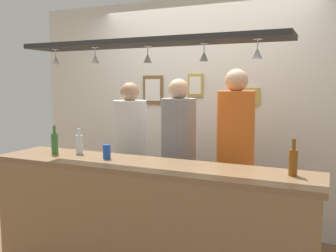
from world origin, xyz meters
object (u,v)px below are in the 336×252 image
Objects in this scene: picture_frame_lower_pair at (246,96)px; picture_frame_caricature at (153,90)px; bottle_soda_clear at (79,144)px; person_middle_grey_shirt at (178,148)px; person_left_white_patterned_shirt at (130,146)px; bottle_beer_green_import at (55,143)px; drink_can at (107,152)px; person_right_orange_shirt at (235,146)px; picture_frame_crest at (195,85)px; bottle_beer_amber_tall at (293,161)px.

picture_frame_caricature is at bearing 180.00° from picture_frame_lower_pair.
person_middle_grey_shirt is at bearing 39.13° from bottle_soda_clear.
bottle_beer_green_import is (-0.38, -0.70, 0.11)m from person_left_white_patterned_shirt.
picture_frame_lower_pair reaches higher than drink_can.
drink_can is (-0.37, -0.68, 0.05)m from person_middle_grey_shirt.
person_middle_grey_shirt is 0.56m from person_right_orange_shirt.
person_right_orange_shirt reaches higher than drink_can.
person_middle_grey_shirt is 0.77m from drink_can.
person_right_orange_shirt is (0.56, 0.00, 0.06)m from person_middle_grey_shirt.
drink_can is 1.68m from picture_frame_lower_pair.
person_middle_grey_shirt is 0.95× the size of person_right_orange_shirt.
picture_frame_crest reaches higher than person_middle_grey_shirt.
bottle_beer_green_import is 0.87× the size of picture_frame_lower_pair.
bottle_beer_green_import is 0.54m from drink_can.
person_left_white_patterned_shirt is 0.91m from picture_frame_caricature.
person_left_white_patterned_shirt is at bearing -145.65° from picture_frame_lower_pair.
bottle_beer_amber_tall is 1.86m from picture_frame_crest.
picture_frame_lower_pair is at bearing 0.00° from picture_frame_crest.
picture_frame_crest is at bearing 0.00° from picture_frame_caricature.
picture_frame_caricature reaches higher than drink_can.
picture_frame_caricature is (0.10, 1.29, 0.46)m from bottle_soda_clear.
person_left_white_patterned_shirt is 4.84× the size of picture_frame_caricature.
person_right_orange_shirt is at bearing -47.45° from picture_frame_crest.
picture_frame_crest reaches higher than drink_can.
bottle_soda_clear is 0.88× the size of picture_frame_crest.
person_left_white_patterned_shirt is 1.10m from person_right_orange_shirt.
picture_frame_lower_pair is (1.21, 1.29, 0.41)m from bottle_soda_clear.
bottle_soda_clear is at bearing -155.31° from person_right_orange_shirt.
picture_frame_crest is (0.83, 1.40, 0.51)m from bottle_beer_green_import.
person_middle_grey_shirt is 1.09m from picture_frame_caricature.
person_left_white_patterned_shirt is 13.49× the size of drink_can.
person_middle_grey_shirt is at bearing 61.14° from drink_can.
person_right_orange_shirt is at bearing -84.32° from picture_frame_lower_pair.
person_left_white_patterned_shirt is 6.33× the size of bottle_beer_green_import.
person_left_white_patterned_shirt is 6.33× the size of bottle_beer_amber_tall.
person_right_orange_shirt is 5.88× the size of picture_frame_lower_pair.
bottle_soda_clear is at bearing 29.31° from bottle_beer_green_import.
bottle_soda_clear is 0.77× the size of picture_frame_lower_pair.
bottle_beer_green_import is at bearing -177.89° from drink_can.
bottle_soda_clear is at bearing -140.87° from person_middle_grey_shirt.
person_left_white_patterned_shirt is 0.54m from person_middle_grey_shirt.
person_middle_grey_shirt is at bearing -0.00° from person_left_white_patterned_shirt.
drink_can is (0.16, -0.68, 0.07)m from person_left_white_patterned_shirt.
picture_frame_caricature is at bearing 149.39° from person_right_orange_shirt.
bottle_beer_green_import is 1.70m from picture_frame_crest.
picture_frame_lower_pair is at bearing 57.97° from drink_can.
person_left_white_patterned_shirt reaches higher than drink_can.
bottle_beer_amber_tall is 1.52m from picture_frame_lower_pair.
person_right_orange_shirt is 14.46× the size of drink_can.
person_left_white_patterned_shirt is 1.77m from bottle_beer_amber_tall.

